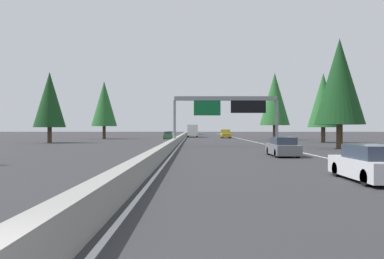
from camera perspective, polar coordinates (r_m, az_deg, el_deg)
ground_plane at (r=63.14m, az=-1.61°, el=-1.75°), size 320.00×320.00×0.00m
median_barrier at (r=83.12m, az=-1.39°, el=-0.97°), size 180.00×0.56×0.90m
shoulder_stripe_right at (r=73.73m, az=7.62°, el=-1.46°), size 160.00×0.16×0.01m
shoulder_stripe_median at (r=73.12m, az=-1.17°, el=-1.48°), size 160.00×0.16×0.01m
sign_gantry_overhead at (r=45.01m, az=5.38°, el=3.52°), size 0.50×12.68×5.97m
sedan_distant_a at (r=16.80m, az=25.59°, el=-4.81°), size 4.40×1.80×1.47m
sedan_mid_left at (r=29.42m, az=13.70°, el=-2.66°), size 4.40×1.80×1.47m
pickup_far_right at (r=82.21m, az=5.16°, el=-0.66°), size 5.60×2.00×1.86m
box_truck_far_left at (r=89.27m, az=0.08°, el=-0.14°), size 8.50×2.40×2.95m
bus_near_right at (r=128.39m, az=-0.01°, el=0.01°), size 11.50×2.55×3.10m
oncoming_near at (r=82.54m, az=-3.23°, el=-0.81°), size 4.40×1.80×1.47m
oncoming_far at (r=75.22m, az=-3.63°, el=-0.91°), size 4.40×1.80×1.47m
conifer_right_near at (r=42.10m, az=21.62°, el=6.82°), size 5.07×5.07×11.53m
conifer_right_mid at (r=59.27m, az=19.42°, el=4.23°), size 4.58×4.58×10.41m
conifer_right_far at (r=70.35m, az=12.52°, el=4.57°), size 5.43×5.43×12.35m
conifer_left_near at (r=58.39m, az=-20.94°, el=4.28°), size 4.57×4.57×10.39m
conifer_left_mid at (r=77.37m, az=-13.29°, el=3.86°), size 5.13×5.13×11.66m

